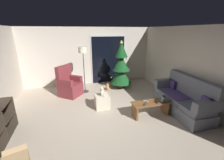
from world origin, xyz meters
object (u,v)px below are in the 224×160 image
(remote_black, at_px, (156,102))
(ottoman, at_px, (102,101))
(remote_silver, at_px, (146,101))
(teddy_bear_honey_by_tree, at_px, (108,87))
(cell_phone, at_px, (164,96))
(teddy_bear_cream, at_px, (102,92))
(remote_graphite, at_px, (145,104))
(couch, at_px, (183,99))
(armchair, at_px, (69,85))
(coffee_table, at_px, (151,107))
(floor_lamp, at_px, (83,54))
(book_stack, at_px, (164,99))
(christmas_tree, at_px, (121,68))

(remote_black, bearing_deg, ottoman, 155.77)
(remote_silver, relative_size, teddy_bear_honey_by_tree, 0.55)
(cell_phone, relative_size, teddy_bear_cream, 0.50)
(remote_graphite, bearing_deg, couch, 45.73)
(cell_phone, relative_size, armchair, 0.13)
(coffee_table, height_order, floor_lamp, floor_lamp)
(floor_lamp, bearing_deg, book_stack, -49.52)
(couch, distance_m, cell_phone, 0.68)
(couch, height_order, cell_phone, couch)
(remote_graphite, relative_size, teddy_bear_honey_by_tree, 0.55)
(remote_black, relative_size, christmas_tree, 0.08)
(remote_graphite, bearing_deg, christmas_tree, 132.63)
(couch, distance_m, coffee_table, 1.05)
(floor_lamp, height_order, ottoman, floor_lamp)
(remote_black, height_order, armchair, armchair)
(remote_silver, distance_m, remote_black, 0.29)
(coffee_table, relative_size, christmas_tree, 0.55)
(christmas_tree, distance_m, floor_lamp, 1.65)
(couch, height_order, ottoman, couch)
(floor_lamp, xyz_separation_m, teddy_bear_cream, (0.39, -1.45, -0.97))
(remote_graphite, xyz_separation_m, christmas_tree, (0.13, 2.42, 0.45))
(remote_silver, distance_m, cell_phone, 0.54)
(remote_silver, xyz_separation_m, armchair, (-2.09, 2.03, -0.03))
(couch, bearing_deg, christmas_tree, 115.13)
(remote_black, distance_m, teddy_bear_cream, 1.63)
(armchair, height_order, teddy_bear_cream, armchair)
(ottoman, bearing_deg, teddy_bear_cream, -34.19)
(coffee_table, bearing_deg, christmas_tree, 92.35)
(cell_phone, distance_m, christmas_tree, 2.45)
(book_stack, bearing_deg, remote_silver, 165.74)
(remote_black, xyz_separation_m, teddy_bear_honey_by_tree, (-0.84, 2.27, -0.31))
(cell_phone, distance_m, floor_lamp, 3.22)
(ottoman, distance_m, teddy_bear_honey_by_tree, 1.48)
(couch, xyz_separation_m, remote_graphite, (-1.27, 0.00, 0.03))
(armchair, relative_size, teddy_bear_honey_by_tree, 3.96)
(remote_silver, xyz_separation_m, christmas_tree, (0.03, 2.26, 0.45))
(remote_graphite, distance_m, teddy_bear_honey_by_tree, 2.37)
(coffee_table, height_order, armchair, armchair)
(christmas_tree, bearing_deg, coffee_table, -87.65)
(couch, xyz_separation_m, coffee_table, (-1.04, 0.08, -0.12))
(remote_black, relative_size, armchair, 0.14)
(book_stack, height_order, teddy_bear_cream, teddy_bear_cream)
(teddy_bear_honey_by_tree, bearing_deg, christmas_tree, 10.88)
(remote_silver, xyz_separation_m, floor_lamp, (-1.50, 2.21, 1.08))
(remote_silver, distance_m, teddy_bear_honey_by_tree, 2.24)
(coffee_table, height_order, cell_phone, cell_phone)
(armchair, bearing_deg, christmas_tree, 6.24)
(coffee_table, relative_size, teddy_bear_cream, 3.86)
(christmas_tree, bearing_deg, remote_graphite, -93.16)
(teddy_bear_honey_by_tree, bearing_deg, book_stack, -64.56)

